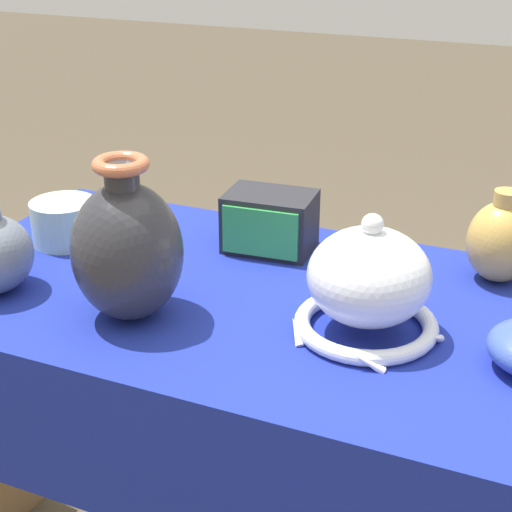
{
  "coord_description": "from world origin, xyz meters",
  "views": [
    {
      "loc": [
        0.33,
        -0.95,
        1.33
      ],
      "look_at": [
        -0.05,
        -0.05,
        0.88
      ],
      "focal_mm": 55.0,
      "sensor_mm": 36.0,
      "label": 1
    }
  ],
  "objects_px": {
    "mosaic_tile_box": "(270,222)",
    "pot_squat_celadon": "(64,222)",
    "vase_tall_bulbous": "(127,249)",
    "vase_dome_bell": "(368,286)",
    "jar_round_ochre": "(501,241)"
  },
  "relations": [
    {
      "from": "vase_tall_bulbous",
      "to": "jar_round_ochre",
      "type": "xyz_separation_m",
      "value": [
        0.46,
        0.32,
        -0.04
      ]
    },
    {
      "from": "vase_dome_bell",
      "to": "pot_squat_celadon",
      "type": "relative_size",
      "value": 1.91
    },
    {
      "from": "pot_squat_celadon",
      "to": "jar_round_ochre",
      "type": "bearing_deg",
      "value": 11.7
    },
    {
      "from": "pot_squat_celadon",
      "to": "jar_round_ochre",
      "type": "relative_size",
      "value": 0.76
    },
    {
      "from": "vase_dome_bell",
      "to": "jar_round_ochre",
      "type": "distance_m",
      "value": 0.27
    },
    {
      "from": "vase_dome_bell",
      "to": "jar_round_ochre",
      "type": "xyz_separation_m",
      "value": [
        0.14,
        0.23,
        -0.0
      ]
    },
    {
      "from": "jar_round_ochre",
      "to": "mosaic_tile_box",
      "type": "bearing_deg",
      "value": -175.0
    },
    {
      "from": "vase_dome_bell",
      "to": "mosaic_tile_box",
      "type": "distance_m",
      "value": 0.3
    },
    {
      "from": "jar_round_ochre",
      "to": "vase_dome_bell",
      "type": "bearing_deg",
      "value": -121.28
    },
    {
      "from": "vase_tall_bulbous",
      "to": "mosaic_tile_box",
      "type": "bearing_deg",
      "value": 72.32
    },
    {
      "from": "mosaic_tile_box",
      "to": "vase_tall_bulbous",
      "type": "bearing_deg",
      "value": -112.01
    },
    {
      "from": "vase_tall_bulbous",
      "to": "vase_dome_bell",
      "type": "height_order",
      "value": "vase_tall_bulbous"
    },
    {
      "from": "mosaic_tile_box",
      "to": "pot_squat_celadon",
      "type": "distance_m",
      "value": 0.35
    },
    {
      "from": "vase_dome_bell",
      "to": "mosaic_tile_box",
      "type": "height_order",
      "value": "vase_dome_bell"
    },
    {
      "from": "mosaic_tile_box",
      "to": "jar_round_ochre",
      "type": "bearing_deg",
      "value": 0.66
    }
  ]
}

